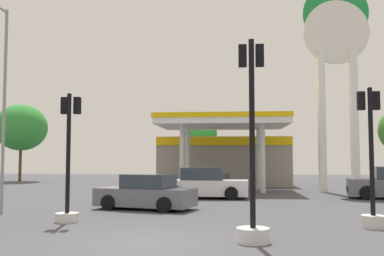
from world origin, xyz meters
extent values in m
plane|color=#47474C|center=(0.00, 0.00, 0.00)|extent=(90.00, 90.00, 0.00)
cube|color=gray|center=(1.58, 23.64, 1.83)|extent=(9.84, 5.68, 3.66)
cube|color=#EAB70C|center=(1.58, 20.75, 3.31)|extent=(9.84, 0.12, 0.60)
cube|color=white|center=(1.58, 17.32, 4.27)|extent=(8.06, 6.35, 0.35)
cube|color=#EAB70C|center=(1.58, 17.32, 4.59)|extent=(8.16, 6.45, 0.30)
cylinder|color=silver|center=(-0.84, 15.58, 2.05)|extent=(0.32, 0.32, 4.09)
cylinder|color=silver|center=(4.00, 15.58, 2.05)|extent=(0.32, 0.32, 4.09)
cylinder|color=silver|center=(-0.84, 19.07, 2.05)|extent=(0.32, 0.32, 4.09)
cylinder|color=silver|center=(4.00, 19.07, 2.05)|extent=(0.32, 0.32, 4.09)
cube|color=#4C4C51|center=(1.58, 17.32, 0.55)|extent=(0.90, 0.60, 1.10)
cube|color=white|center=(7.74, 16.71, 4.53)|extent=(0.40, 0.56, 9.05)
cube|color=white|center=(9.69, 16.71, 4.53)|extent=(0.40, 0.56, 9.05)
cylinder|color=white|center=(8.71, 16.71, 9.96)|extent=(4.03, 0.22, 4.03)
cylinder|color=#198C38|center=(8.71, 16.73, 11.17)|extent=(4.03, 0.22, 4.03)
cube|color=white|center=(8.71, 16.77, 10.56)|extent=(3.71, 0.08, 0.73)
cylinder|color=black|center=(2.16, 12.86, 0.34)|extent=(0.68, 0.25, 0.67)
cylinder|color=black|center=(2.11, 11.06, 0.34)|extent=(0.68, 0.25, 0.67)
cylinder|color=black|center=(-0.57, 12.94, 0.34)|extent=(0.68, 0.25, 0.67)
cylinder|color=black|center=(-0.62, 11.13, 0.34)|extent=(0.68, 0.25, 0.67)
cube|color=silver|center=(0.77, 12.00, 0.56)|extent=(4.47, 1.97, 0.80)
cube|color=#2D3842|center=(0.61, 12.00, 1.25)|extent=(2.15, 1.70, 0.67)
cube|color=black|center=(2.94, 11.94, 0.44)|extent=(0.18, 1.76, 0.25)
cylinder|color=black|center=(-2.82, 6.46, 0.30)|extent=(0.64, 0.37, 0.61)
cylinder|color=black|center=(-2.37, 8.03, 0.30)|extent=(0.64, 0.37, 0.61)
cylinder|color=black|center=(-0.44, 5.78, 0.30)|extent=(0.64, 0.37, 0.61)
cylinder|color=black|center=(0.01, 7.35, 0.30)|extent=(0.64, 0.37, 0.61)
cube|color=slate|center=(-1.40, 6.90, 0.50)|extent=(4.30, 2.71, 0.72)
cube|color=#2D3842|center=(-1.26, 6.87, 1.13)|extent=(2.24, 1.95, 0.61)
cube|color=black|center=(-3.28, 7.44, 0.40)|extent=(0.55, 1.56, 0.23)
cylinder|color=black|center=(8.87, 11.80, 0.35)|extent=(0.73, 0.38, 0.70)
cylinder|color=black|center=(9.25, 13.64, 0.35)|extent=(0.73, 0.38, 0.70)
cube|color=black|center=(8.25, 12.89, 0.46)|extent=(0.50, 1.82, 0.26)
cylinder|color=silver|center=(-3.25, 3.12, 0.15)|extent=(0.76, 0.76, 0.30)
cylinder|color=black|center=(-3.25, 3.12, 2.27)|extent=(0.14, 0.14, 3.94)
cube|color=black|center=(-3.47, 3.28, 3.85)|extent=(0.21, 0.20, 0.57)
sphere|color=red|center=(-3.47, 3.41, 4.03)|extent=(0.15, 0.15, 0.15)
sphere|color=#D89E0C|center=(-3.47, 3.41, 3.85)|extent=(0.15, 0.15, 0.15)
sphere|color=green|center=(-3.47, 3.41, 3.67)|extent=(0.15, 0.15, 0.15)
cube|color=black|center=(-3.03, 3.28, 3.85)|extent=(0.21, 0.20, 0.57)
sphere|color=red|center=(-3.03, 3.41, 4.03)|extent=(0.15, 0.15, 0.15)
sphere|color=#D89E0C|center=(-3.03, 3.41, 3.85)|extent=(0.15, 0.15, 0.15)
sphere|color=green|center=(-3.03, 3.41, 3.67)|extent=(0.15, 0.15, 0.15)
cylinder|color=silver|center=(6.34, 2.73, 0.19)|extent=(0.71, 0.71, 0.38)
cylinder|color=black|center=(6.34, 2.73, 2.31)|extent=(0.14, 0.14, 3.86)
cube|color=black|center=(6.12, 2.89, 3.86)|extent=(0.21, 0.20, 0.57)
sphere|color=red|center=(6.12, 3.01, 4.04)|extent=(0.15, 0.15, 0.15)
sphere|color=#D89E0C|center=(6.12, 3.01, 3.86)|extent=(0.15, 0.15, 0.15)
sphere|color=green|center=(6.12, 3.01, 3.68)|extent=(0.15, 0.15, 0.15)
cube|color=black|center=(6.56, 2.89, 3.86)|extent=(0.21, 0.20, 0.57)
sphere|color=red|center=(6.56, 3.01, 4.04)|extent=(0.15, 0.15, 0.15)
sphere|color=#D89E0C|center=(6.56, 3.01, 3.86)|extent=(0.15, 0.15, 0.15)
sphere|color=green|center=(6.56, 3.01, 3.68)|extent=(0.15, 0.15, 0.15)
cylinder|color=silver|center=(2.64, 0.14, 0.18)|extent=(0.83, 0.83, 0.37)
cylinder|color=black|center=(2.64, 0.14, 2.74)|extent=(0.14, 0.14, 4.75)
cube|color=black|center=(2.42, 0.30, 4.73)|extent=(0.21, 0.20, 0.57)
sphere|color=red|center=(2.42, 0.42, 4.91)|extent=(0.15, 0.15, 0.15)
sphere|color=#D89E0C|center=(2.42, 0.42, 4.73)|extent=(0.15, 0.15, 0.15)
sphere|color=green|center=(2.42, 0.42, 4.55)|extent=(0.15, 0.15, 0.15)
cube|color=black|center=(2.86, 0.30, 4.73)|extent=(0.21, 0.20, 0.57)
sphere|color=red|center=(2.86, 0.42, 4.91)|extent=(0.15, 0.15, 0.15)
sphere|color=#D89E0C|center=(2.86, 0.42, 4.73)|extent=(0.15, 0.15, 0.15)
sphere|color=green|center=(2.86, 0.42, 4.55)|extent=(0.15, 0.15, 0.15)
cylinder|color=brown|center=(-16.83, 27.13, 1.55)|extent=(0.26, 0.26, 3.09)
ellipsoid|color=#318B35|center=(-16.83, 27.13, 4.84)|extent=(4.65, 4.65, 4.17)
cylinder|color=brown|center=(-0.78, 28.13, 1.48)|extent=(0.38, 0.38, 2.96)
ellipsoid|color=#26832B|center=(-0.78, 28.13, 4.21)|extent=(3.32, 3.32, 3.50)
cylinder|color=gray|center=(-6.47, 4.90, 3.90)|extent=(0.12, 0.12, 7.80)
camera|label=1|loc=(2.11, -10.96, 2.10)|focal=41.05mm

